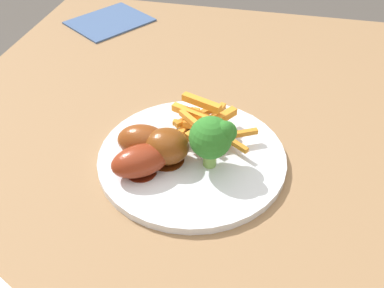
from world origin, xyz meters
TOP-DOWN VIEW (x-y plane):
  - dining_table at (0.00, 0.00)m, footprint 1.28×0.84m
  - dinner_plate at (-0.07, 0.03)m, footprint 0.28×0.28m
  - broccoli_floret_front at (-0.06, 0.07)m, footprint 0.06×0.06m
  - carrot_fries_pile at (-0.13, 0.04)m, footprint 0.13×0.14m
  - chicken_drumstick_near at (-0.06, 0.00)m, footprint 0.07×0.12m
  - chicken_drumstick_far at (-0.03, -0.02)m, footprint 0.10×0.12m
  - chicken_drumstick_extra at (-0.06, -0.03)m, footprint 0.05×0.13m
  - napkin at (-0.50, -0.26)m, footprint 0.22×0.21m

SIDE VIEW (x-z plane):
  - dining_table at x=0.00m, z-range 0.27..0.98m
  - napkin at x=-0.50m, z-range 0.72..0.72m
  - dinner_plate at x=-0.07m, z-range 0.72..0.73m
  - carrot_fries_pile at x=-0.13m, z-range 0.72..0.77m
  - chicken_drumstick_far at x=-0.03m, z-range 0.73..0.77m
  - chicken_drumstick_extra at x=-0.06m, z-range 0.73..0.78m
  - chicken_drumstick_near at x=-0.06m, z-range 0.73..0.78m
  - broccoli_floret_front at x=-0.06m, z-range 0.74..0.82m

